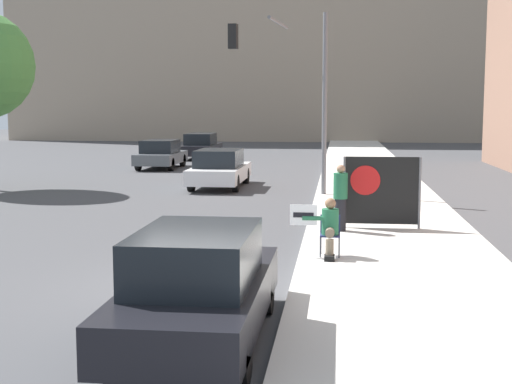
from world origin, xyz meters
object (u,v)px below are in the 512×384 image
at_px(protest_banner, 381,190).
at_px(car_on_road_midblock, 161,154).
at_px(traffic_light_pole, 291,73).
at_px(seated_protester, 329,226).
at_px(jogger_on_sidewalk, 340,197).
at_px(car_on_road_nearest, 220,169).
at_px(parked_car_curbside, 198,287).
at_px(car_on_road_distant, 201,146).

bearing_deg(protest_banner, car_on_road_midblock, 119.62).
bearing_deg(traffic_light_pole, seated_protester, -81.85).
height_order(jogger_on_sidewalk, car_on_road_midblock, jogger_on_sidewalk).
bearing_deg(protest_banner, car_on_road_nearest, 120.46).
bearing_deg(seated_protester, parked_car_curbside, -108.73).
bearing_deg(car_on_road_nearest, seated_protester, -71.38).
bearing_deg(car_on_road_midblock, protest_banner, -60.38).
relative_size(parked_car_curbside, car_on_road_distant, 0.97).
distance_m(traffic_light_pole, car_on_road_midblock, 13.46).
xyz_separation_m(seated_protester, car_on_road_nearest, (-4.41, 13.08, -0.04)).
height_order(protest_banner, car_on_road_nearest, protest_banner).
xyz_separation_m(seated_protester, protest_banner, (1.22, 3.51, 0.31)).
relative_size(seated_protester, parked_car_curbside, 0.26).
xyz_separation_m(jogger_on_sidewalk, car_on_road_distant, (-8.29, 25.02, -0.21)).
distance_m(protest_banner, parked_car_curbside, 8.97).
bearing_deg(jogger_on_sidewalk, protest_banner, -158.69).
bearing_deg(protest_banner, jogger_on_sidewalk, -152.45).
xyz_separation_m(protest_banner, car_on_road_distant, (-9.28, 24.51, -0.34)).
xyz_separation_m(seated_protester, traffic_light_pole, (-1.48, 10.33, 3.49)).
height_order(protest_banner, parked_car_curbside, protest_banner).
height_order(traffic_light_pole, parked_car_curbside, traffic_light_pole).
distance_m(jogger_on_sidewalk, car_on_road_midblock, 20.20).
bearing_deg(seated_protester, traffic_light_pole, 97.64).
xyz_separation_m(car_on_road_nearest, car_on_road_midblock, (-4.36, 8.00, -0.02)).
relative_size(protest_banner, traffic_light_pole, 0.31).
bearing_deg(jogger_on_sidewalk, car_on_road_midblock, -69.79).
relative_size(seated_protester, jogger_on_sidewalk, 0.73).
height_order(seated_protester, car_on_road_distant, car_on_road_distant).
distance_m(jogger_on_sidewalk, protest_banner, 1.12).
xyz_separation_m(protest_banner, car_on_road_midblock, (-9.99, 17.57, -0.37)).
relative_size(jogger_on_sidewalk, parked_car_curbside, 0.36).
xyz_separation_m(car_on_road_nearest, car_on_road_distant, (-3.65, 14.94, 0.01)).
bearing_deg(car_on_road_nearest, parked_car_curbside, -81.30).
xyz_separation_m(jogger_on_sidewalk, parked_car_curbside, (-1.87, -7.98, -0.21)).
bearing_deg(car_on_road_midblock, car_on_road_nearest, -61.40).
distance_m(traffic_light_pole, car_on_road_nearest, 5.35).
bearing_deg(car_on_road_distant, seated_protester, -73.96).
bearing_deg(car_on_road_distant, car_on_road_midblock, -95.84).
bearing_deg(car_on_road_midblock, car_on_road_distant, 84.16).
height_order(jogger_on_sidewalk, protest_banner, protest_banner).
relative_size(traffic_light_pole, car_on_road_nearest, 1.30).
relative_size(seated_protester, protest_banner, 0.62).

